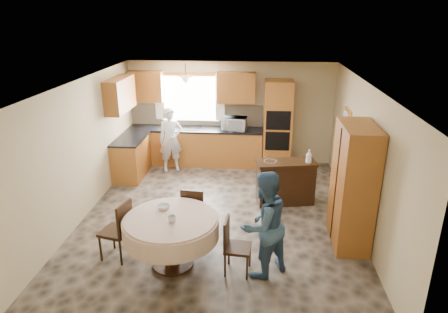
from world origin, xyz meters
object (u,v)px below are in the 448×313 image
dining_table (171,228)px  chair_right (233,243)px  person_sink (171,140)px  person_dining (264,225)px  chair_back (194,210)px  oven_tower (277,125)px  cupboard (353,186)px  chair_left (120,228)px  sideboard (285,184)px

dining_table → chair_right: chair_right is taller
person_sink → person_dining: person_dining is taller
chair_back → dining_table: bearing=81.6°
oven_tower → person_dining: (-0.35, -4.31, -0.26)m
oven_tower → chair_back: (-1.49, -3.41, -0.55)m
person_dining → cupboard: bearing=173.2°
person_dining → oven_tower: bearing=-136.2°
chair_left → chair_back: bearing=137.7°
sideboard → person_sink: size_ratio=0.76×
chair_left → chair_back: size_ratio=1.04×
chair_left → person_dining: (2.18, -0.20, 0.27)m
cupboard → chair_right: cupboard is taller
oven_tower → chair_right: 4.42m
sideboard → person_sink: bearing=138.9°
cupboard → person_dining: size_ratio=1.26×
oven_tower → person_sink: size_ratio=1.39×
dining_table → chair_right: size_ratio=1.64×
oven_tower → sideboard: oven_tower is taller
sideboard → chair_back: (-1.60, -1.43, 0.09)m
chair_right → person_dining: person_dining is taller
oven_tower → chair_back: bearing=-113.7°
oven_tower → chair_left: size_ratio=2.21×
chair_left → person_sink: bearing=-166.9°
person_dining → person_sink: bearing=-102.2°
dining_table → chair_back: (0.21, 0.82, -0.12)m
dining_table → person_dining: size_ratio=0.88×
dining_table → person_dining: (1.35, -0.07, 0.17)m
oven_tower → person_sink: (-2.50, -0.47, -0.30)m
cupboard → dining_table: size_ratio=1.43×
chair_right → sideboard: bearing=-15.3°
oven_tower → cupboard: (1.07, -3.33, -0.05)m
dining_table → chair_right: bearing=-4.6°
oven_tower → chair_left: (-2.53, -4.11, -0.53)m
oven_tower → cupboard: oven_tower is taller
chair_left → chair_back: chair_left is taller
oven_tower → sideboard: bearing=-86.9°
person_sink → dining_table: bearing=-99.7°
cupboard → chair_left: bearing=-167.7°
chair_back → person_dining: person_dining is taller
dining_table → chair_left: size_ratio=1.47×
oven_tower → cupboard: 3.49m
chair_left → person_sink: size_ratio=0.63×
sideboard → dining_table: sideboard is taller
chair_right → person_sink: size_ratio=0.56×
cupboard → chair_back: 2.61m
chair_right → oven_tower: bearing=-4.7°
chair_back → chair_right: 1.15m
person_sink → person_dining: 4.40m
oven_tower → chair_left: 4.86m
sideboard → person_sink: person_sink is taller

